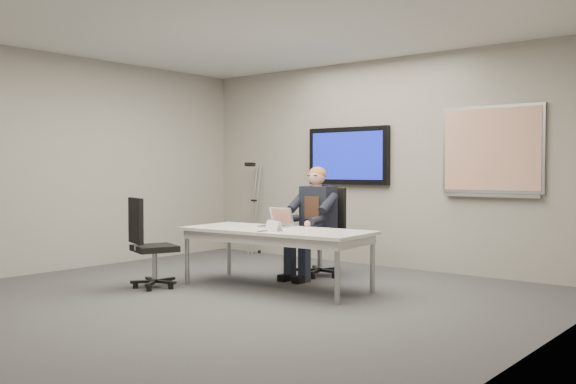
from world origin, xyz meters
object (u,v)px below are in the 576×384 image
Objects in this scene: conference_table at (276,236)px; office_chair_near at (151,260)px; office_chair_far at (322,248)px; seated_person at (309,233)px; laptop at (277,222)px.

conference_table is 1.41m from office_chair_near.
office_chair_far reaches higher than conference_table.
office_chair_far is at bearing 91.34° from conference_table.
conference_table is at bearing -80.94° from seated_person.
office_chair_far reaches higher than office_chair_near.
office_chair_far is 3.43× the size of laptop.
office_chair_near is (-1.07, -0.88, -0.27)m from conference_table.
laptop is (-0.07, -0.53, 0.17)m from seated_person.
office_chair_near reaches higher than laptop.
office_chair_far is 0.87m from laptop.
conference_table is 2.02× the size of office_chair_far.
office_chair_far is 2.11m from office_chair_near.
laptop is at bearing -109.56° from office_chair_near.
conference_table is 1.03m from office_chair_far.
laptop is (-0.17, 0.21, 0.13)m from conference_table.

